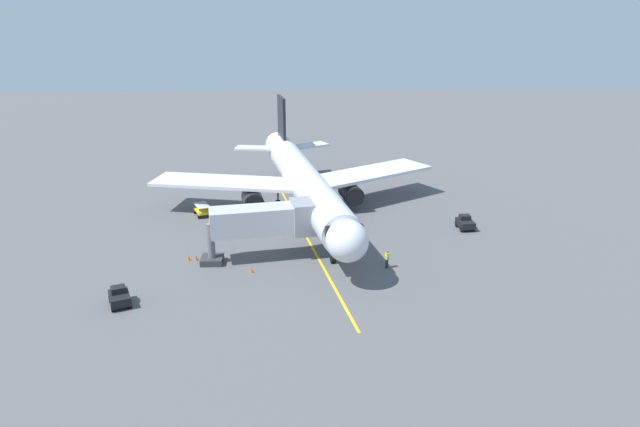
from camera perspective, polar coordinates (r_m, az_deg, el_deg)
The scene contains 11 objects.
ground_plane at distance 68.05m, azimuth -2.51°, elevation 0.56°, with size 220.00×220.00×0.00m, color #565659.
apron_lead_in_line at distance 59.83m, azimuth -1.49°, elevation -2.13°, with size 0.24×40.00×0.01m, color yellow.
airplane at distance 64.48m, azimuth -1.63°, elevation 3.23°, with size 34.20×40.15×11.50m.
jet_bridge at distance 53.14m, azimuth -4.93°, elevation -0.70°, with size 11.52×4.79×5.40m.
ground_crew_marshaller at distance 52.20m, azimuth 6.74°, elevation -4.56°, with size 0.38×0.47×1.71m.
tug_near_nose at distance 63.12m, azimuth 14.37°, elevation -0.91°, with size 1.72×2.41×1.50m.
tug_portside at distance 48.33m, azimuth -19.48°, elevation -7.91°, with size 2.29×2.70×1.50m.
baggage_cart_starboard_side at distance 66.68m, azimuth -11.72°, elevation 0.36°, with size 2.36×2.94×1.27m.
safety_cone_nose_left at distance 55.00m, azimuth -13.05°, elevation -4.35°, with size 0.32×0.32×0.55m, color #F2590F.
safety_cone_nose_right at distance 54.90m, azimuth -12.33°, elevation -4.34°, with size 0.32×0.32×0.55m, color #F2590F.
safety_cone_wing_port at distance 51.57m, azimuth -6.88°, elevation -5.62°, with size 0.32×0.32×0.55m, color #F2590F.
Camera 1 is at (-0.67, 64.39, 21.99)m, focal length 31.90 mm.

